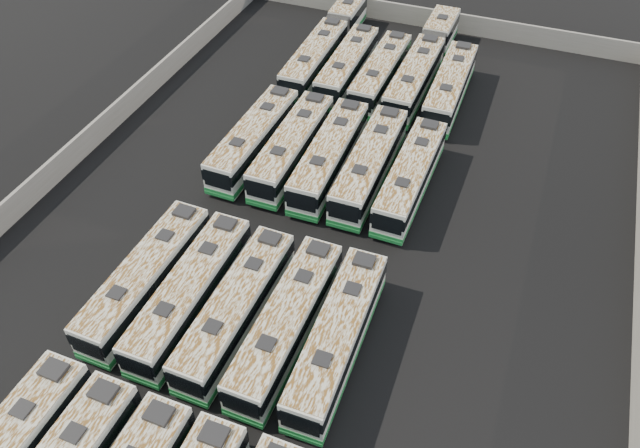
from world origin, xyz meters
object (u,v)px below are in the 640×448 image
Objects in this scene: bus_midfront_far_right at (338,337)px; bus_midback_right at (370,164)px; bus_back_far_left at (326,44)px; bus_back_right at (423,62)px; bus_midback_center at (329,156)px; bus_midback_far_left at (254,139)px; bus_back_far_right at (450,87)px; bus_midfront_right at (287,324)px; bus_midback_far_right at (410,176)px; bus_midfront_left at (190,293)px; bus_midfront_center at (236,309)px; bus_midfront_far_left at (146,278)px; bus_back_left at (347,66)px; bus_midback_left at (292,147)px; bus_back_center at (380,74)px.

bus_midfront_far_right is 17.02m from bus_midback_right.
bus_back_right reaches higher than bus_back_far_left.
bus_midback_far_left is at bearing 179.46° from bus_midback_center.
bus_midback_far_left is at bearing -179.27° from bus_midback_right.
bus_midback_far_left is at bearing -134.91° from bus_back_far_right.
bus_back_far_left is (-6.91, 17.43, -0.02)m from bus_midback_center.
bus_midback_far_right is (3.38, 16.63, -0.03)m from bus_midfront_right.
bus_midfront_left is at bearing -109.13° from bus_back_far_right.
bus_back_far_left is at bearing 128.85° from bus_midback_far_right.
bus_midback_far_right is 0.63× the size of bus_back_right.
bus_midback_far_left reaches higher than bus_midfront_center.
bus_midfront_far_right is 17.88m from bus_midback_center.
bus_back_far_left is at bearing 91.69° from bus_midfront_far_left.
bus_back_far_left is at bearing 135.71° from bus_back_left.
bus_midback_far_right is 0.98× the size of bus_back_far_right.
bus_midback_far_right is 0.63× the size of bus_back_far_left.
bus_midfront_right reaches higher than bus_back_left.
bus_midfront_right is 1.00× the size of bus_midback_far_left.
bus_midback_center reaches higher than bus_midfront_left.
bus_midback_far_left reaches higher than bus_back_left.
bus_midback_far_right is (10.18, 16.64, -0.02)m from bus_midfront_left.
bus_midback_right is at bearing 0.33° from bus_midback_left.
bus_back_right is at bearing 90.85° from bus_midfront_right.
bus_midback_center is at bearing 1.91° from bus_midback_far_left.
bus_back_far_right is (-0.00, 14.00, 0.03)m from bus_midback_far_right.
bus_midback_center reaches higher than bus_midfront_far_right.
bus_midfront_far_left is at bearing 179.78° from bus_midfront_center.
bus_midfront_center is 1.00× the size of bus_midback_far_right.
bus_back_center is at bearing 65.57° from bus_midback_far_left.
bus_midfront_far_left is 1.01× the size of bus_midback_far_right.
bus_midback_far_right reaches higher than bus_back_left.
bus_midback_far_left is at bearing -119.40° from bus_back_right.
bus_back_left is (-6.82, 13.99, -0.06)m from bus_midback_right.
bus_midback_center reaches higher than bus_back_right.
bus_back_right is at bearing 77.93° from bus_midback_center.
bus_back_far_left is (-3.59, 17.38, -0.00)m from bus_midback_left.
bus_back_far_right is (10.17, 30.63, 0.02)m from bus_midfront_left.
bus_back_right is (6.79, 3.37, 0.05)m from bus_back_left.
bus_midfront_far_left is 0.98× the size of bus_midback_center.
bus_midback_left is 1.02× the size of bus_midback_far_right.
bus_midfront_right is at bearing -97.04° from bus_back_far_right.
bus_midfront_far_left is 35.60m from bus_back_right.
bus_back_right is (-3.47, 17.57, 0.05)m from bus_midback_far_right.
bus_midback_far_left reaches higher than bus_midfront_right.
bus_midfront_left is at bearing 179.58° from bus_midfront_center.
bus_midback_center is 0.65× the size of bus_back_far_left.
bus_midback_far_left is 14.57m from bus_back_left.
bus_midfront_left is 0.99× the size of bus_back_far_right.
bus_midback_right is at bearing -75.72° from bus_back_center.
bus_back_far_left reaches higher than bus_midfront_far_right.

